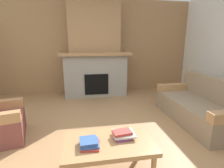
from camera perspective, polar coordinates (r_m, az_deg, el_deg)
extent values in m
plane|color=#9E754C|center=(2.80, -0.80, -18.97)|extent=(9.00, 9.00, 0.00)
cube|color=#997047|center=(5.33, -6.04, 12.06)|extent=(6.00, 0.12, 2.70)
cube|color=gray|center=(5.01, -5.49, 3.03)|extent=(1.70, 0.70, 1.15)
cube|color=black|center=(4.73, -5.12, -0.04)|extent=(0.64, 0.08, 0.56)
cube|color=#997047|center=(4.88, -5.61, 10.02)|extent=(1.90, 0.82, 0.08)
cube|color=#997047|center=(5.04, -5.97, 18.95)|extent=(1.40, 0.50, 1.47)
cube|color=#847056|center=(3.76, 26.05, -8.11)|extent=(0.86, 1.81, 0.40)
cube|color=#847056|center=(3.84, 30.83, -1.54)|extent=(0.18, 1.80, 0.45)
cube|color=#A87A4C|center=(4.32, 20.12, -0.91)|extent=(0.84, 0.17, 0.15)
cube|color=#A87A4C|center=(2.05, -1.05, -19.03)|extent=(1.00, 0.60, 0.05)
cylinder|color=#A87A4C|center=(2.36, -13.37, -20.81)|extent=(0.06, 0.06, 0.38)
cylinder|color=#A87A4C|center=(2.45, 8.86, -19.07)|extent=(0.06, 0.06, 0.38)
cube|color=#B23833|center=(1.97, -7.11, -19.48)|extent=(0.22, 0.23, 0.02)
cube|color=#335699|center=(1.97, -7.30, -18.77)|extent=(0.19, 0.21, 0.02)
cube|color=#335699|center=(1.96, -7.81, -18.11)|extent=(0.19, 0.20, 0.03)
cube|color=#7A3D84|center=(2.09, 3.63, -17.03)|extent=(0.21, 0.17, 0.03)
cube|color=beige|center=(2.10, 3.87, -16.00)|extent=(0.25, 0.22, 0.02)
cube|color=#B23833|center=(2.08, 3.35, -15.61)|extent=(0.23, 0.17, 0.03)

